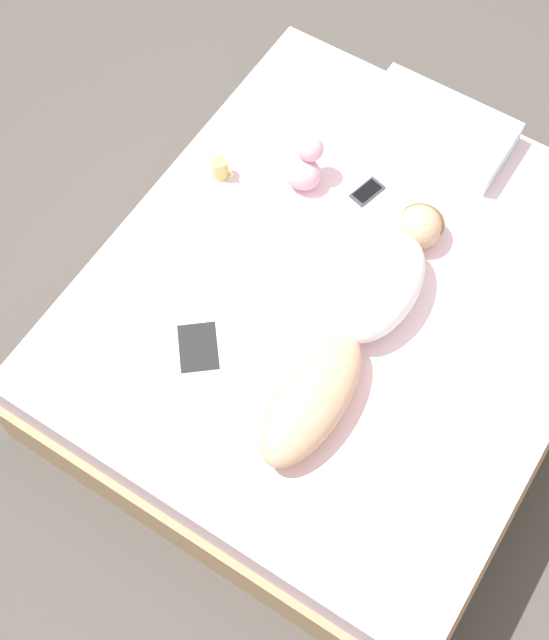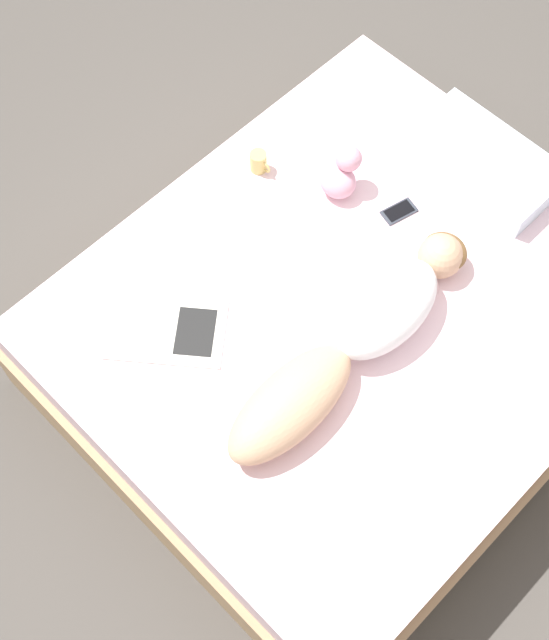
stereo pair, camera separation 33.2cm
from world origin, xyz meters
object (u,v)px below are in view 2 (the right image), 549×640
Objects in this scene: open_magazine at (168,330)px; coffee_mug at (259,162)px; person at (356,338)px; cell_phone at (399,211)px.

coffee_mug reaches higher than open_magazine.
open_magazine is 0.83m from coffee_mug.
cell_phone is at bearing 115.13° from person.
person is 2.37× the size of open_magazine.
coffee_mug is at bearing -141.80° from cell_phone.
coffee_mug is 0.66× the size of cell_phone.
person is 12.04× the size of coffee_mug.
open_magazine is at bearing -142.82° from person.
person is 0.66m from cell_phone.
person reaches higher than coffee_mug.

